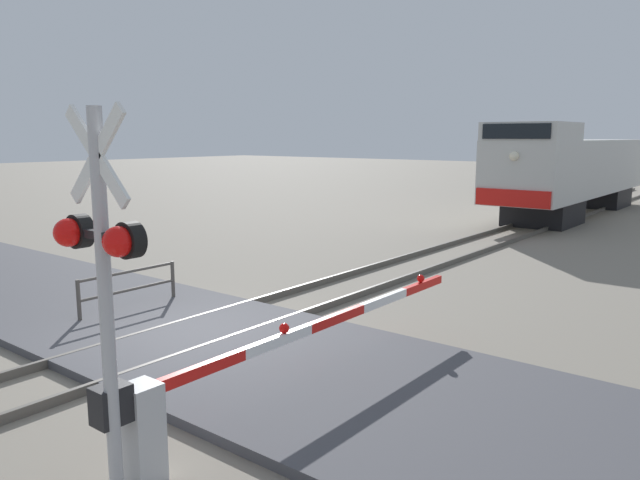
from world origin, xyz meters
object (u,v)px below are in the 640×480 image
(locomotive, at_px, (575,170))
(guard_railing, at_px, (129,286))
(crossing_signal, at_px, (102,266))
(crossing_gate, at_px, (222,380))

(locomotive, xyz_separation_m, guard_railing, (-2.27, -22.79, -1.54))
(crossing_signal, bearing_deg, crossing_gate, 93.97)
(crossing_signal, bearing_deg, locomotive, 97.19)
(locomotive, relative_size, guard_railing, 6.89)
(crossing_gate, bearing_deg, guard_railing, 155.98)
(locomotive, height_order, crossing_gate, locomotive)
(locomotive, relative_size, crossing_signal, 4.06)
(guard_railing, bearing_deg, locomotive, 84.32)
(crossing_gate, xyz_separation_m, guard_railing, (-5.54, 2.47, -0.16))
(locomotive, xyz_separation_m, crossing_signal, (3.39, -26.84, 0.31))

